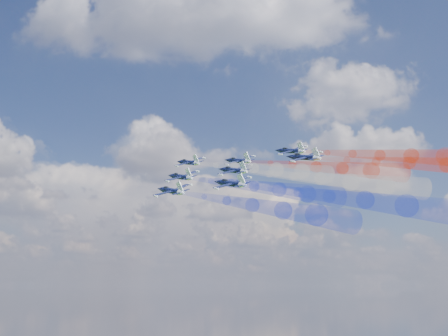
# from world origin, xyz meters

# --- Properties ---
(jet_lead) EXTENTS (15.20, 15.07, 8.95)m
(jet_lead) POSITION_xyz_m (-35.16, -5.86, 161.78)
(jet_lead) COLOR black
(trail_lead) EXTENTS (34.44, 37.32, 15.39)m
(trail_lead) POSITION_xyz_m (-16.22, -26.33, 155.44)
(trail_lead) COLOR white
(jet_inner_left) EXTENTS (15.20, 15.07, 8.95)m
(jet_inner_left) POSITION_xyz_m (-34.75, -20.10, 154.95)
(jet_inner_left) COLOR black
(trail_inner_left) EXTENTS (34.44, 37.32, 15.39)m
(trail_inner_left) POSITION_xyz_m (-15.81, -40.57, 148.60)
(trail_inner_left) COLOR #1B31EB
(jet_inner_right) EXTENTS (15.20, 15.07, 8.95)m
(jet_inner_right) POSITION_xyz_m (-21.14, -9.90, 161.03)
(jet_inner_right) COLOR black
(trail_inner_right) EXTENTS (34.44, 37.32, 15.39)m
(trail_inner_right) POSITION_xyz_m (-2.19, -30.37, 154.68)
(trail_inner_right) COLOR red
(jet_outer_left) EXTENTS (15.20, 15.07, 8.95)m
(jet_outer_left) POSITION_xyz_m (-34.39, -33.88, 149.07)
(jet_outer_left) COLOR black
(trail_outer_left) EXTENTS (34.44, 37.32, 15.39)m
(trail_outer_left) POSITION_xyz_m (-15.44, -54.35, 142.72)
(trail_outer_left) COLOR #1B31EB
(jet_center_third) EXTENTS (15.20, 15.07, 8.95)m
(jet_center_third) POSITION_xyz_m (-21.31, -23.94, 155.52)
(jet_center_third) COLOR black
(trail_center_third) EXTENTS (34.44, 37.32, 15.39)m
(trail_center_third) POSITION_xyz_m (-2.36, -44.41, 149.17)
(trail_center_third) COLOR white
(jet_outer_right) EXTENTS (15.20, 15.07, 8.95)m
(jet_outer_right) POSITION_xyz_m (-7.27, -11.73, 162.98)
(jet_outer_right) COLOR black
(trail_outer_right) EXTENTS (34.44, 37.32, 15.39)m
(trail_outer_right) POSITION_xyz_m (11.68, -32.20, 156.64)
(trail_outer_right) COLOR red
(jet_rear_left) EXTENTS (15.20, 15.07, 8.95)m
(jet_rear_left) POSITION_xyz_m (-20.96, -36.14, 150.07)
(jet_rear_left) COLOR black
(trail_rear_left) EXTENTS (34.44, 37.32, 15.39)m
(trail_rear_left) POSITION_xyz_m (-2.01, -56.62, 143.72)
(trail_rear_left) COLOR #1B31EB
(jet_rear_right) EXTENTS (15.20, 15.07, 8.95)m
(jet_rear_right) POSITION_xyz_m (-4.56, -25.76, 157.92)
(jet_rear_right) COLOR black
(trail_rear_right) EXTENTS (34.44, 37.32, 15.39)m
(trail_rear_right) POSITION_xyz_m (14.39, -46.23, 151.57)
(trail_rear_right) COLOR red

